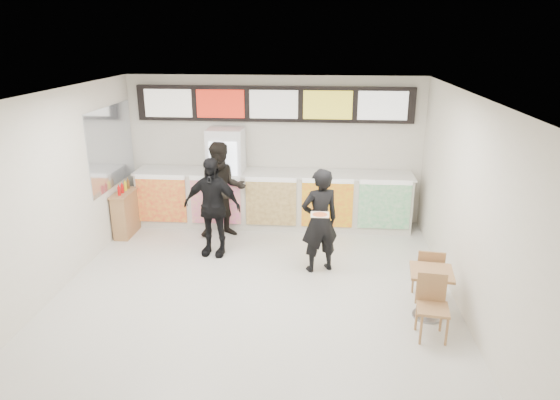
# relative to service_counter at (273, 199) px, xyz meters

# --- Properties ---
(floor) EXTENTS (7.00, 7.00, 0.00)m
(floor) POSITION_rel_service_counter_xyz_m (-0.00, -3.09, -0.57)
(floor) COLOR beige
(floor) RESTS_ON ground
(ceiling) EXTENTS (7.00, 7.00, 0.00)m
(ceiling) POSITION_rel_service_counter_xyz_m (-0.00, -3.09, 2.43)
(ceiling) COLOR white
(ceiling) RESTS_ON wall_back
(wall_back) EXTENTS (6.00, 0.00, 6.00)m
(wall_back) POSITION_rel_service_counter_xyz_m (-0.00, 0.41, 0.93)
(wall_back) COLOR silver
(wall_back) RESTS_ON floor
(wall_left) EXTENTS (0.00, 7.00, 7.00)m
(wall_left) POSITION_rel_service_counter_xyz_m (-3.00, -3.09, 0.93)
(wall_left) COLOR silver
(wall_left) RESTS_ON floor
(wall_right) EXTENTS (0.00, 7.00, 7.00)m
(wall_right) POSITION_rel_service_counter_xyz_m (3.00, -3.09, 0.93)
(wall_right) COLOR silver
(wall_right) RESTS_ON floor
(service_counter) EXTENTS (5.56, 0.77, 1.14)m
(service_counter) POSITION_rel_service_counter_xyz_m (0.00, 0.00, 0.00)
(service_counter) COLOR silver
(service_counter) RESTS_ON floor
(menu_board) EXTENTS (5.50, 0.14, 0.70)m
(menu_board) POSITION_rel_service_counter_xyz_m (0.00, 0.32, 1.88)
(menu_board) COLOR black
(menu_board) RESTS_ON wall_back
(drinks_fridge) EXTENTS (0.70, 0.67, 2.00)m
(drinks_fridge) POSITION_rel_service_counter_xyz_m (-0.93, 0.02, 0.43)
(drinks_fridge) COLOR white
(drinks_fridge) RESTS_ON floor
(mirror_panel) EXTENTS (0.01, 2.00, 1.50)m
(mirror_panel) POSITION_rel_service_counter_xyz_m (-2.99, -0.64, 1.18)
(mirror_panel) COLOR #B2B7BF
(mirror_panel) RESTS_ON wall_left
(customer_main) EXTENTS (0.76, 0.64, 1.76)m
(customer_main) POSITION_rel_service_counter_xyz_m (0.96, -1.96, 0.31)
(customer_main) COLOR black
(customer_main) RESTS_ON floor
(customer_left) EXTENTS (1.07, 0.93, 1.86)m
(customer_left) POSITION_rel_service_counter_xyz_m (-0.91, -0.62, 0.36)
(customer_left) COLOR black
(customer_left) RESTS_ON floor
(customer_mid) EXTENTS (1.09, 0.58, 1.78)m
(customer_mid) POSITION_rel_service_counter_xyz_m (-0.93, -1.46, 0.32)
(customer_mid) COLOR black
(customer_mid) RESTS_ON floor
(pizza_slice) EXTENTS (0.36, 0.36, 0.02)m
(pizza_slice) POSITION_rel_service_counter_xyz_m (0.96, -2.41, 0.58)
(pizza_slice) COLOR beige
(pizza_slice) RESTS_ON customer_main
(cafe_table) EXTENTS (0.63, 1.47, 0.84)m
(cafe_table) POSITION_rel_service_counter_xyz_m (2.50, -3.31, -0.08)
(cafe_table) COLOR #B08050
(cafe_table) RESTS_ON floor
(condiment_ledge) EXTENTS (0.31, 0.78, 1.04)m
(condiment_ledge) POSITION_rel_service_counter_xyz_m (-2.82, -0.71, -0.13)
(condiment_ledge) COLOR #B08050
(condiment_ledge) RESTS_ON floor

